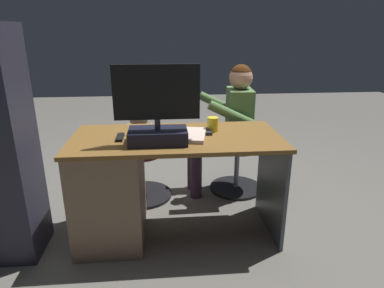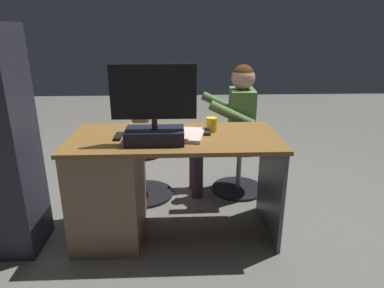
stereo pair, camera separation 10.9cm
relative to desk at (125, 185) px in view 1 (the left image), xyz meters
name	(u,v)px [view 1 (the left image)]	position (x,y,z in m)	size (l,w,h in m)	color
ground_plane	(176,209)	(-0.36, -0.31, -0.39)	(10.00, 10.00, 0.00)	#626058
desk	(125,185)	(0.00, 0.00, 0.00)	(1.38, 0.66, 0.73)	brown
monitor	(157,119)	(-0.24, 0.12, 0.49)	(0.52, 0.22, 0.48)	black
keyboard	(180,132)	(-0.39, -0.06, 0.35)	(0.42, 0.14, 0.02)	#232326
computer_mouse	(132,133)	(-0.06, -0.05, 0.36)	(0.06, 0.10, 0.04)	#2B272A
cup	(213,124)	(-0.61, -0.10, 0.39)	(0.08, 0.08, 0.10)	yellow
tv_remote	(120,137)	(0.01, 0.02, 0.35)	(0.04, 0.15, 0.02)	black
notebook_binder	(188,135)	(-0.44, 0.02, 0.35)	(0.22, 0.30, 0.02)	beige
office_chair_teddy	(141,170)	(-0.07, -0.57, -0.15)	(0.51, 0.51, 0.45)	black
teddy_bear	(139,129)	(-0.07, -0.58, 0.22)	(0.24, 0.25, 0.35)	tan
visitor_chair	(237,162)	(-0.92, -0.64, -0.13)	(0.47, 0.47, 0.45)	black
person	(229,119)	(-0.84, -0.63, 0.28)	(0.55, 0.50, 1.13)	#557B43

